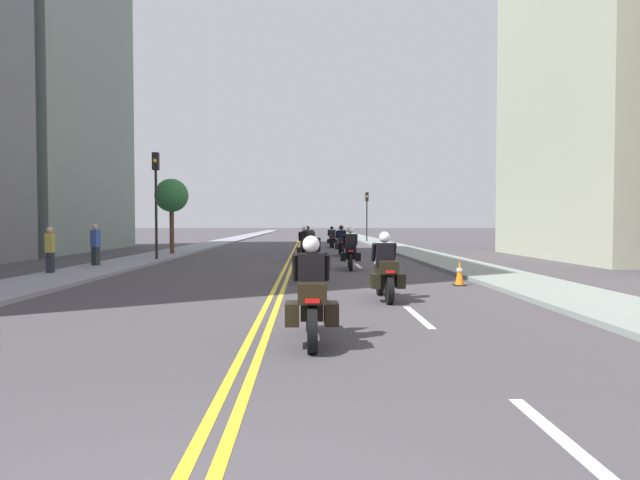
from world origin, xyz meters
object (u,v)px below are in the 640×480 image
(motorcycle_0, at_px, (311,300))
(motorcycle_1, at_px, (385,273))
(motorcycle_4, at_px, (305,247))
(traffic_light_far, at_px, (367,208))
(traffic_cone_0, at_px, (460,273))
(motorcycle_5, at_px, (341,244))
(street_tree_0, at_px, (172,196))
(motorcycle_7, at_px, (332,239))
(motorcycle_2, at_px, (311,260))
(motorcycle_6, at_px, (308,241))
(pedestrian_2, at_px, (96,246))
(motorcycle_3, at_px, (350,252))
(traffic_light_near, at_px, (156,187))
(pedestrian_0, at_px, (50,251))

(motorcycle_0, xyz_separation_m, motorcycle_1, (1.75, 4.35, -0.00))
(motorcycle_4, distance_m, traffic_light_far, 23.90)
(motorcycle_1, height_order, traffic_cone_0, motorcycle_1)
(motorcycle_5, relative_size, street_tree_0, 0.55)
(street_tree_0, bearing_deg, motorcycle_7, 43.87)
(motorcycle_2, distance_m, motorcycle_4, 9.18)
(motorcycle_6, distance_m, pedestrian_2, 14.98)
(motorcycle_3, relative_size, traffic_cone_0, 3.01)
(motorcycle_0, bearing_deg, motorcycle_6, 89.40)
(motorcycle_1, distance_m, motorcycle_4, 13.22)
(traffic_light_near, relative_size, pedestrian_2, 2.89)
(motorcycle_0, xyz_separation_m, pedestrian_2, (-8.44, 13.29, 0.25))
(motorcycle_0, relative_size, motorcycle_4, 0.99)
(pedestrian_0, bearing_deg, traffic_cone_0, -110.11)
(motorcycle_2, xyz_separation_m, traffic_cone_0, (4.24, -1.09, -0.31))
(motorcycle_7, relative_size, traffic_cone_0, 2.93)
(motorcycle_2, distance_m, motorcycle_6, 17.44)
(motorcycle_0, relative_size, traffic_light_far, 0.48)
(motorcycle_0, bearing_deg, motorcycle_5, 84.42)
(motorcycle_3, bearing_deg, motorcycle_4, 111.99)
(motorcycle_3, xyz_separation_m, traffic_light_far, (3.78, 28.13, 2.49))
(motorcycle_4, bearing_deg, street_tree_0, 150.50)
(motorcycle_2, relative_size, motorcycle_5, 0.97)
(motorcycle_1, xyz_separation_m, motorcycle_4, (-1.94, 13.08, 0.02))
(motorcycle_4, bearing_deg, motorcycle_2, -89.29)
(pedestrian_2, bearing_deg, pedestrian_0, 114.92)
(traffic_light_near, bearing_deg, motorcycle_7, 56.98)
(motorcycle_0, distance_m, traffic_light_far, 40.97)
(traffic_light_near, relative_size, traffic_light_far, 1.10)
(motorcycle_6, bearing_deg, traffic_light_far, 71.04)
(motorcycle_2, height_order, motorcycle_7, motorcycle_2)
(traffic_cone_0, distance_m, traffic_light_far, 33.52)
(motorcycle_7, relative_size, street_tree_0, 0.50)
(traffic_light_far, bearing_deg, motorcycle_7, -109.60)
(motorcycle_2, xyz_separation_m, traffic_light_near, (-7.10, 8.55, 2.78))
(pedestrian_2, bearing_deg, motorcycle_6, -94.00)
(motorcycle_0, relative_size, motorcycle_1, 1.04)
(motorcycle_4, distance_m, traffic_light_near, 7.42)
(motorcycle_3, bearing_deg, motorcycle_7, 92.10)
(motorcycle_6, relative_size, traffic_light_far, 0.47)
(motorcycle_3, bearing_deg, traffic_cone_0, -60.18)
(motorcycle_6, distance_m, motorcycle_7, 4.89)
(pedestrian_2, bearing_deg, motorcycle_0, 152.53)
(motorcycle_1, relative_size, motorcycle_7, 0.99)
(motorcycle_1, xyz_separation_m, traffic_light_far, (3.62, 36.19, 2.52))
(motorcycle_5, bearing_deg, pedestrian_0, -135.03)
(motorcycle_4, distance_m, motorcycle_7, 12.96)
(motorcycle_5, distance_m, traffic_light_far, 19.90)
(traffic_light_near, height_order, street_tree_0, traffic_light_near)
(motorcycle_5, height_order, traffic_cone_0, motorcycle_5)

